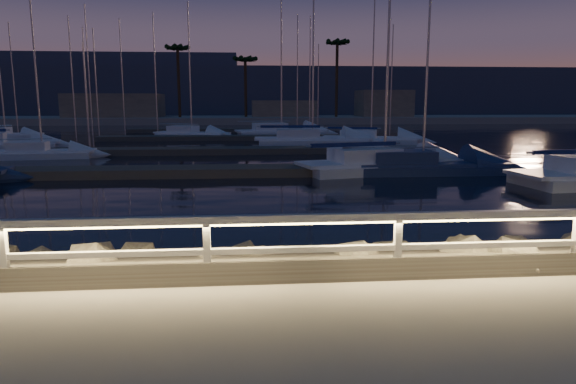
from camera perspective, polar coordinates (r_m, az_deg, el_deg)
name	(u,v)px	position (r m, az deg, el deg)	size (l,w,h in m)	color
ground	(142,285)	(8.33, -15.87, -9.87)	(400.00, 400.00, 0.00)	gray
harbor_water	(223,152)	(39.12, -7.26, 4.47)	(400.00, 440.00, 0.60)	black
guard_rail	(135,236)	(8.11, -16.61, -4.71)	(44.11, 0.12, 1.06)	silver
riprap	(199,268)	(9.43, -9.83, -8.29)	(37.92, 3.07, 1.44)	#6A665B
floating_docks	(223,143)	(40.34, -7.21, 5.45)	(22.00, 36.00, 0.40)	#5E574E
far_shore	(232,117)	(81.79, -6.20, 8.25)	(160.00, 14.00, 5.20)	gray
palm_left	(178,51)	(80.60, -12.17, 15.07)	(3.00, 3.00, 11.20)	#43331F
palm_center	(245,61)	(80.91, -4.78, 14.27)	(3.00, 3.00, 9.70)	#43331F
palm_right	(337,46)	(81.40, 5.50, 15.82)	(3.00, 3.00, 12.20)	#43331F
distant_hills	(154,94)	(143.36, -14.71, 10.51)	(230.00, 37.50, 18.00)	#3B435C
sailboat_c	(380,163)	(25.08, 10.20, 3.16)	(8.79, 4.49, 14.37)	white
sailboat_e	(40,152)	(34.12, -25.89, 4.02)	(6.14, 2.54, 10.21)	white
sailboat_g	(309,139)	(40.14, 2.38, 5.87)	(9.08, 3.08, 15.22)	white
sailboat_h	(418,165)	(25.18, 14.26, 2.96)	(8.07, 2.51, 13.57)	navy
sailboat_i	(4,134)	(53.58, -29.04, 5.61)	(6.31, 2.13, 10.67)	white
sailboat_k	(279,131)	(50.97, -1.00, 6.77)	(9.30, 3.94, 15.31)	white
sailboat_l	(368,138)	(42.63, 8.90, 5.93)	(8.20, 4.59, 13.38)	white
sailboat_n	(190,133)	(49.10, -10.84, 6.42)	(7.36, 4.79, 12.27)	white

